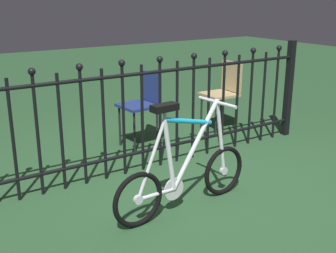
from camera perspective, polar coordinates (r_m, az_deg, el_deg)
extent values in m
plane|color=#274D2B|center=(3.71, 3.18, -8.60)|extent=(20.00, 20.00, 0.00)
cylinder|color=black|center=(3.58, -19.82, -1.89)|extent=(0.03, 0.03, 1.01)
cylinder|color=black|center=(3.63, -16.86, -1.37)|extent=(0.03, 0.03, 1.01)
sphere|color=black|center=(3.50, -17.61, 6.96)|extent=(0.06, 0.06, 0.06)
cylinder|color=black|center=(3.68, -13.97, -0.86)|extent=(0.03, 0.03, 1.01)
cylinder|color=black|center=(3.74, -11.18, -0.36)|extent=(0.03, 0.03, 1.01)
sphere|color=black|center=(3.62, -11.67, 7.73)|extent=(0.06, 0.06, 0.06)
cylinder|color=black|center=(3.82, -8.49, 0.12)|extent=(0.03, 0.03, 1.01)
cylinder|color=black|center=(3.90, -5.90, 0.58)|extent=(0.03, 0.03, 1.01)
sphere|color=black|center=(3.78, -6.15, 8.37)|extent=(0.06, 0.06, 0.06)
cylinder|color=black|center=(3.98, -3.42, 1.02)|extent=(0.03, 0.03, 1.01)
cylinder|color=black|center=(4.08, -1.06, 1.44)|extent=(0.03, 0.03, 1.01)
sphere|color=black|center=(3.97, -1.10, 8.89)|extent=(0.06, 0.06, 0.06)
cylinder|color=black|center=(4.18, 1.20, 1.84)|extent=(0.03, 0.03, 1.01)
cylinder|color=black|center=(4.29, 3.34, 2.21)|extent=(0.03, 0.03, 1.01)
sphere|color=black|center=(4.19, 3.47, 9.30)|extent=(0.06, 0.06, 0.06)
cylinder|color=black|center=(4.41, 5.38, 2.56)|extent=(0.03, 0.03, 1.01)
cylinder|color=black|center=(4.53, 7.31, 2.90)|extent=(0.03, 0.03, 1.01)
sphere|color=black|center=(4.43, 7.57, 9.61)|extent=(0.06, 0.06, 0.06)
cylinder|color=black|center=(4.65, 9.14, 3.21)|extent=(0.03, 0.03, 1.01)
cylinder|color=black|center=(4.78, 10.87, 3.50)|extent=(0.03, 0.03, 1.01)
sphere|color=black|center=(4.69, 11.24, 9.86)|extent=(0.06, 0.06, 0.06)
cylinder|color=black|center=(4.92, 12.51, 3.77)|extent=(0.03, 0.03, 1.01)
cylinder|color=black|center=(5.06, 14.07, 4.03)|extent=(0.03, 0.03, 1.01)
sphere|color=black|center=(4.97, 14.52, 10.04)|extent=(0.06, 0.06, 0.06)
cylinder|color=black|center=(4.14, -2.10, -3.06)|extent=(3.71, 0.03, 0.03)
cylinder|color=black|center=(3.94, -2.22, 7.18)|extent=(3.71, 0.03, 0.03)
cube|color=black|center=(5.20, 15.67, 4.82)|extent=(0.07, 0.07, 1.11)
torus|color=black|center=(3.11, -3.98, -9.66)|extent=(0.42, 0.07, 0.42)
cylinder|color=silver|center=(3.11, -3.98, -9.66)|extent=(0.07, 0.04, 0.07)
torus|color=black|center=(3.61, 7.38, -5.83)|extent=(0.42, 0.07, 0.42)
cylinder|color=silver|center=(3.61, 7.38, -5.83)|extent=(0.07, 0.04, 0.07)
cylinder|color=silver|center=(3.30, 3.69, -2.31)|extent=(0.46, 0.07, 0.65)
cylinder|color=#19A5D8|center=(3.19, 2.72, 0.71)|extent=(0.45, 0.07, 0.14)
cylinder|color=silver|center=(3.15, 0.18, -3.87)|extent=(0.12, 0.05, 0.57)
cylinder|color=silver|center=(3.20, -1.54, -8.95)|extent=(0.33, 0.06, 0.04)
cylinder|color=silver|center=(3.06, -2.22, -4.45)|extent=(0.26, 0.05, 0.56)
cylinder|color=silver|center=(3.47, 6.98, -1.32)|extent=(0.13, 0.04, 0.62)
cylinder|color=silver|center=(3.35, 6.54, 3.38)|extent=(0.03, 0.03, 0.02)
cylinder|color=silver|center=(3.35, 6.53, 3.21)|extent=(0.06, 0.40, 0.03)
cylinder|color=silver|center=(3.03, -0.45, 1.52)|extent=(0.03, 0.03, 0.07)
cube|color=black|center=(3.01, -0.46, 2.52)|extent=(0.21, 0.11, 0.05)
cylinder|color=silver|center=(3.29, 0.77, -8.27)|extent=(0.18, 0.03, 0.18)
cylinder|color=black|center=(4.50, -4.46, -0.82)|extent=(0.02, 0.02, 0.45)
cylinder|color=black|center=(4.74, -6.42, 0.06)|extent=(0.02, 0.02, 0.45)
cylinder|color=black|center=(4.66, -1.46, -0.13)|extent=(0.02, 0.02, 0.45)
cylinder|color=black|center=(4.89, -3.49, 0.68)|extent=(0.02, 0.02, 0.45)
cube|color=navy|center=(4.63, -4.02, 2.78)|extent=(0.39, 0.39, 0.03)
cube|color=navy|center=(4.69, -2.29, 5.29)|extent=(0.06, 0.35, 0.33)
cylinder|color=black|center=(5.09, 6.37, 1.19)|extent=(0.02, 0.02, 0.43)
cylinder|color=black|center=(5.32, 4.45, 1.96)|extent=(0.02, 0.02, 0.43)
cylinder|color=black|center=(5.27, 8.99, 1.64)|extent=(0.02, 0.02, 0.43)
cylinder|color=black|center=(5.50, 7.02, 2.37)|extent=(0.02, 0.02, 0.43)
cube|color=tan|center=(5.24, 6.79, 4.25)|extent=(0.39, 0.39, 0.03)
cube|color=tan|center=(5.30, 8.42, 6.60)|extent=(0.05, 0.36, 0.36)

